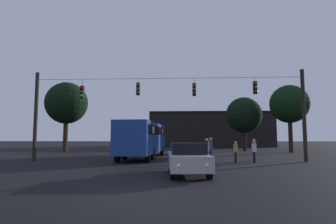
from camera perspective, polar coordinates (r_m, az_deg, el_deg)
The scene contains 13 objects.
ground_plane at distance 32.60m, azimuth 0.87°, elevation -8.46°, with size 168.00×168.00×0.00m, color black.
overhead_signal_span at distance 20.53m, azimuth -0.30°, elevation 0.85°, with size 20.61×0.44×6.85m.
city_bus at distance 23.95m, azimuth -5.12°, elevation -5.12°, with size 3.06×11.11×3.00m.
car_near_right at distance 13.32m, azimuth 4.18°, elevation -9.62°, with size 2.08×4.43×1.52m.
pedestrian_crossing_left at distance 19.80m, azimuth 14.02°, elevation -7.92°, with size 0.26×0.37×1.51m.
pedestrian_crossing_center at distance 17.94m, azimuth 8.14°, elevation -7.86°, with size 0.33×0.41×1.73m.
pedestrian_crossing_right at distance 19.92m, azimuth 8.97°, elevation -7.52°, with size 0.28×0.39×1.76m.
pedestrian_near_bus at distance 21.76m, azimuth 17.65°, elevation -7.27°, with size 0.30×0.40×1.69m.
pedestrian_trailing at distance 20.10m, azimuth 17.67°, elevation -7.73°, with size 0.27×0.38×1.54m.
corner_building at distance 54.60m, azimuth 8.58°, elevation -3.75°, with size 22.40×12.24×6.43m.
tree_left_silhouette at distance 35.25m, azimuth 24.15°, elevation 1.49°, with size 4.53×4.53×7.98m.
tree_behind_building at distance 34.56m, azimuth -20.55°, elevation 1.72°, with size 4.96×4.96×8.33m.
tree_right_far at distance 36.80m, azimuth 15.65°, elevation -0.63°, with size 4.64×4.64×7.00m.
Camera 1 is at (1.11, -8.03, 1.81)m, focal length 28.98 mm.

